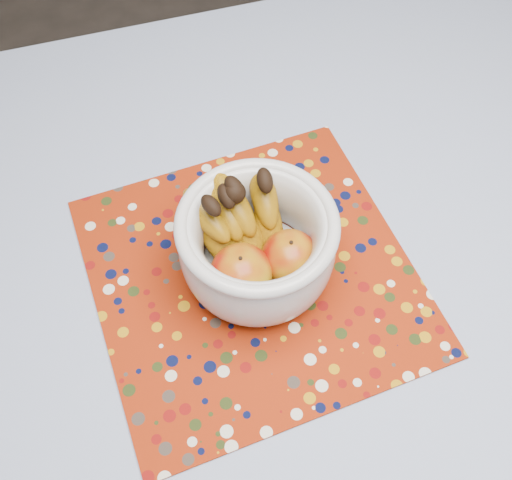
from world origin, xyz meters
TOP-DOWN VIEW (x-y plane):
  - table at (0.00, 0.00)m, footprint 1.20×1.20m
  - tablecloth at (0.00, 0.00)m, footprint 1.32×1.32m
  - placemat at (-0.11, 0.07)m, footprint 0.47×0.47m
  - fruit_bowl at (-0.11, 0.08)m, footprint 0.22×0.22m

SIDE VIEW (x-z plane):
  - table at x=0.00m, z-range 0.30..1.05m
  - tablecloth at x=0.00m, z-range 0.75..0.76m
  - placemat at x=-0.11m, z-range 0.76..0.76m
  - fruit_bowl at x=-0.11m, z-range 0.76..0.92m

